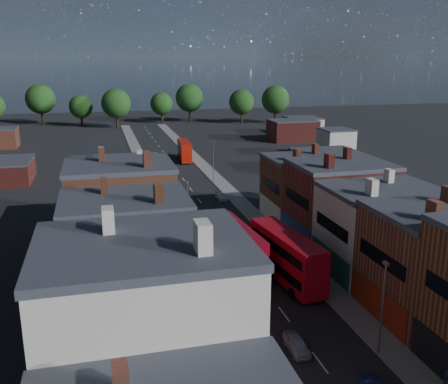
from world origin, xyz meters
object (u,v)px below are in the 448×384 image
car_2 (201,222)px  car_3 (221,196)px  ped_2 (447,383)px  ped_3 (322,284)px  bus_2 (185,150)px  bus_1 (286,256)px  bus_0 (237,247)px  ped_1 (213,322)px  car_0 (297,344)px

car_2 → car_3: size_ratio=1.16×
ped_2 → ped_3: (-1.74, 17.13, -0.03)m
ped_3 → bus_2: bearing=-14.9°
bus_1 → ped_2: (4.18, -21.06, -1.83)m
bus_0 → bus_1: (4.47, -4.04, 0.11)m
bus_1 → ped_1: bus_1 is taller
car_3 → ped_3: 36.98m
bus_1 → ped_3: 4.98m
ped_1 → ped_2: 19.15m
bus_1 → ped_2: 21.54m
bus_1 → car_3: bus_1 is taller
car_2 → car_3: 14.35m
bus_1 → car_0: size_ratio=3.45×
car_0 → bus_0: bearing=92.0°
bus_0 → car_2: bus_0 is taller
car_2 → bus_1: bearing=-71.9°
bus_0 → car_0: size_ratio=3.31×
car_2 → ped_1: 28.74m
bus_0 → car_0: 17.22m
car_0 → bus_2: bearing=87.3°
bus_2 → car_0: 80.90m
car_0 → car_2: 33.13m
car_2 → ped_2: size_ratio=2.26×
bus_2 → ped_1: (-10.71, -75.97, -1.52)m
bus_0 → car_0: bus_0 is taller
car_3 → ped_3: size_ratio=2.01×
ped_3 → bus_1: bearing=15.5°
bus_1 → ped_1: 13.18m
car_0 → car_2: (-1.19, 33.11, -0.02)m
car_2 → ped_2: 42.19m
ped_3 → car_0: bearing=128.1°
ped_2 → ped_1: bearing=133.3°
bus_1 → bus_2: 67.71m
car_0 → ped_3: ped_3 is taller
ped_1 → car_0: bearing=127.7°
car_3 → bus_2: bearing=87.1°
bus_1 → car_2: (-5.25, 20.07, -2.31)m
car_0 → car_3: size_ratio=0.98×
bus_2 → ped_3: bus_2 is taller
car_0 → bus_1: bearing=73.4°
bus_2 → ped_1: bearing=-94.0°
ped_2 → car_2: bearing=98.1°
bus_2 → car_0: (-4.70, -80.74, -1.83)m
car_2 → bus_2: bearing=86.4°
bus_1 → car_2: 20.87m
car_0 → ped_2: 11.51m
car_2 → car_0: bearing=-84.5°
car_0 → ped_2: size_ratio=1.92×
bus_0 → ped_3: (6.91, -7.96, -1.76)m
bus_0 → bus_1: 6.03m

